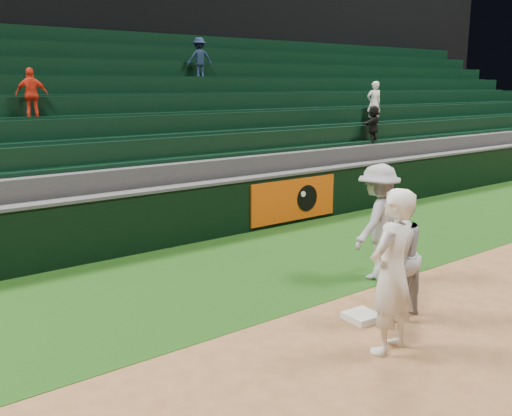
{
  "coord_description": "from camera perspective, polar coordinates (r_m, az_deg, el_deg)",
  "views": [
    {
      "loc": [
        -5.94,
        -4.99,
        3.31
      ],
      "look_at": [
        -0.27,
        2.3,
        1.3
      ],
      "focal_mm": 40.0,
      "sensor_mm": 36.0,
      "label": 1
    }
  ],
  "objects": [
    {
      "name": "ground",
      "position": [
        8.44,
        11.31,
        -11.08
      ],
      "size": [
        70.0,
        70.0,
        0.0
      ],
      "primitive_type": "plane",
      "color": "brown",
      "rests_on": "ground"
    },
    {
      "name": "foul_grass",
      "position": [
        10.49,
        -1.2,
        -6.1
      ],
      "size": [
        36.0,
        4.2,
        0.01
      ],
      "primitive_type": "cube",
      "color": "#14360D",
      "rests_on": "ground"
    },
    {
      "name": "upper_deck",
      "position": [
        23.37,
        -24.13,
        17.86
      ],
      "size": [
        40.0,
        12.0,
        12.0
      ],
      "primitive_type": "cube",
      "color": "black",
      "rests_on": "ground"
    },
    {
      "name": "first_base",
      "position": [
        8.46,
        10.53,
        -10.63
      ],
      "size": [
        0.47,
        0.47,
        0.1
      ],
      "primitive_type": "cube",
      "rotation": [
        0.0,
        0.0,
        -0.08
      ],
      "color": "silver",
      "rests_on": "ground"
    },
    {
      "name": "first_baseman",
      "position": [
        7.26,
        13.42,
        -6.23
      ],
      "size": [
        0.83,
        0.61,
        2.1
      ],
      "primitive_type": "imported",
      "rotation": [
        0.0,
        0.0,
        3.29
      ],
      "color": "white",
      "rests_on": "ground"
    },
    {
      "name": "baserunner",
      "position": [
        8.36,
        13.81,
        -4.61
      ],
      "size": [
        0.99,
        0.82,
        1.87
      ],
      "primitive_type": "imported",
      "rotation": [
        0.0,
        0.0,
        3.27
      ],
      "color": "#AAACB5",
      "rests_on": "ground"
    },
    {
      "name": "base_coach",
      "position": [
        10.0,
        12.08,
        -1.35
      ],
      "size": [
        1.43,
        1.03,
        1.99
      ],
      "primitive_type": "imported",
      "rotation": [
        0.0,
        0.0,
        3.39
      ],
      "color": "#9C9EA9",
      "rests_on": "foul_grass"
    },
    {
      "name": "field_wall",
      "position": [
        12.11,
        -7.35,
        -0.6
      ],
      "size": [
        36.0,
        0.45,
        1.25
      ],
      "color": "black",
      "rests_on": "ground"
    },
    {
      "name": "stadium_seating",
      "position": [
        15.26,
        -14.81,
        5.8
      ],
      "size": [
        36.0,
        5.95,
        4.85
      ],
      "color": "#333235",
      "rests_on": "ground"
    }
  ]
}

